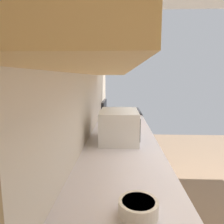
{
  "coord_description": "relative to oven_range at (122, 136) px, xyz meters",
  "views": [
    {
      "loc": [
        -1.9,
        1.11,
        1.47
      ],
      "look_at": [
        -0.26,
        1.18,
        1.2
      ],
      "focal_mm": 33.78,
      "sensor_mm": 36.0,
      "label": 1
    }
  ],
  "objects": [
    {
      "name": "counter_run",
      "position": [
        -2.05,
        0.01,
        -0.01
      ],
      "size": [
        3.41,
        0.64,
        0.9
      ],
      "color": "#E3C070",
      "rests_on": "ground_plane"
    },
    {
      "name": "oven_range",
      "position": [
        0.0,
        0.0,
        0.0
      ],
      "size": [
        0.7,
        0.65,
        1.08
      ],
      "color": "black",
      "rests_on": "ground_plane"
    },
    {
      "name": "upper_cabinets",
      "position": [
        -2.05,
        0.15,
        1.32
      ],
      "size": [
        2.46,
        0.34,
        0.58
      ],
      "color": "#EABB6E"
    },
    {
      "name": "wall_back",
      "position": [
        -1.6,
        0.38,
        0.88
      ],
      "size": [
        4.43,
        0.12,
        2.69
      ],
      "primitive_type": "cube",
      "color": "beige",
      "rests_on": "ground_plane"
    },
    {
      "name": "microwave",
      "position": [
        -1.66,
        0.03,
        0.57
      ],
      "size": [
        0.46,
        0.34,
        0.28
      ],
      "color": "white",
      "rests_on": "counter_run"
    },
    {
      "name": "kettle",
      "position": [
        -0.88,
        -0.06,
        0.51
      ],
      "size": [
        0.17,
        0.12,
        0.18
      ],
      "color": "red",
      "rests_on": "counter_run"
    },
    {
      "name": "bowl",
      "position": [
        -2.71,
        -0.06,
        0.47
      ],
      "size": [
        0.17,
        0.17,
        0.07
      ],
      "color": "silver",
      "rests_on": "counter_run"
    }
  ]
}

